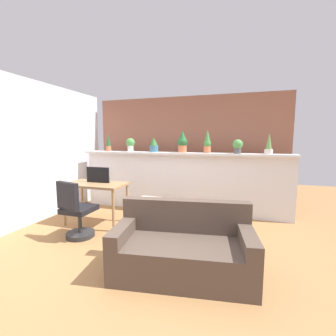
{
  "coord_description": "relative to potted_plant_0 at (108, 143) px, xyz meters",
  "views": [
    {
      "loc": [
        1.21,
        -2.64,
        1.55
      ],
      "look_at": [
        0.02,
        1.09,
        1.05
      ],
      "focal_mm": 24.61,
      "sensor_mm": 36.0,
      "label": 1
    }
  ],
  "objects": [
    {
      "name": "potted_plant_1",
      "position": [
        0.53,
        0.04,
        -0.02
      ],
      "size": [
        0.2,
        0.2,
        0.3
      ],
      "color": "silver",
      "rests_on": "plant_shelf"
    },
    {
      "name": "potted_plant_3",
      "position": [
        1.72,
        0.04,
        0.03
      ],
      "size": [
        0.21,
        0.21,
        0.45
      ],
      "color": "#C66B42",
      "rests_on": "plant_shelf"
    },
    {
      "name": "potted_plant_0",
      "position": [
        0.0,
        0.0,
        0.0
      ],
      "size": [
        0.11,
        0.11,
        0.41
      ],
      "color": "#C66B42",
      "rests_on": "plant_shelf"
    },
    {
      "name": "plant_shelf",
      "position": [
        1.67,
        0.01,
        -0.21
      ],
      "size": [
        4.39,
        0.33,
        0.04
      ],
      "primitive_type": "cube",
      "color": "silver",
      "rests_on": "divider_wall"
    },
    {
      "name": "potted_plant_2",
      "position": [
        1.09,
        0.05,
        -0.04
      ],
      "size": [
        0.19,
        0.19,
        0.31
      ],
      "color": "#386B84",
      "rests_on": "plant_shelf"
    },
    {
      "name": "tv_monitor",
      "position": [
        0.39,
        -1.01,
        -0.57
      ],
      "size": [
        0.46,
        0.04,
        0.28
      ],
      "primitive_type": "cube",
      "color": "black",
      "rests_on": "desk"
    },
    {
      "name": "side_cube_shelf",
      "position": [
        1.37,
        -0.96,
        -1.21
      ],
      "size": [
        0.4,
        0.41,
        0.5
      ],
      "color": "silver",
      "rests_on": "ground"
    },
    {
      "name": "ground_plane",
      "position": [
        1.67,
        -1.95,
        -1.46
      ],
      "size": [
        12.0,
        12.0,
        0.0
      ],
      "primitive_type": "plane",
      "color": "#9E7042"
    },
    {
      "name": "office_chair",
      "position": [
        0.48,
        -1.73,
        -1.07
      ],
      "size": [
        0.49,
        0.49,
        0.91
      ],
      "color": "#262628",
      "rests_on": "ground"
    },
    {
      "name": "side_wall_left",
      "position": [
        -0.77,
        -1.55,
        -0.16
      ],
      "size": [
        0.12,
        4.4,
        2.6
      ],
      "primitive_type": "cube",
      "color": "silver",
      "rests_on": "ground"
    },
    {
      "name": "potted_plant_4",
      "position": [
        2.23,
        0.04,
        0.02
      ],
      "size": [
        0.15,
        0.15,
        0.47
      ],
      "color": "#C66B42",
      "rests_on": "plant_shelf"
    },
    {
      "name": "brick_wall_behind",
      "position": [
        1.67,
        0.65,
        -0.21
      ],
      "size": [
        4.39,
        0.1,
        2.5
      ],
      "primitive_type": "cube",
      "color": "#935B47",
      "rests_on": "ground"
    },
    {
      "name": "couch",
      "position": [
        2.29,
        -2.14,
        -1.17
      ],
      "size": [
        1.65,
        0.98,
        0.8
      ],
      "color": "brown",
      "rests_on": "ground"
    },
    {
      "name": "desk",
      "position": [
        0.39,
        -1.09,
        -0.79
      ],
      "size": [
        1.1,
        0.6,
        0.75
      ],
      "color": "#99754C",
      "rests_on": "ground"
    },
    {
      "name": "potted_plant_6",
      "position": [
        3.36,
        -0.01,
        -0.03
      ],
      "size": [
        0.15,
        0.15,
        0.39
      ],
      "color": "silver",
      "rests_on": "plant_shelf"
    },
    {
      "name": "potted_plant_5",
      "position": [
        2.81,
        -0.02,
        -0.04
      ],
      "size": [
        0.19,
        0.19,
        0.27
      ],
      "color": "#4C4C51",
      "rests_on": "plant_shelf"
    },
    {
      "name": "divider_wall",
      "position": [
        1.67,
        0.05,
        -0.84
      ],
      "size": [
        4.39,
        0.16,
        1.23
      ],
      "primitive_type": "cube",
      "color": "silver",
      "rests_on": "ground"
    }
  ]
}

